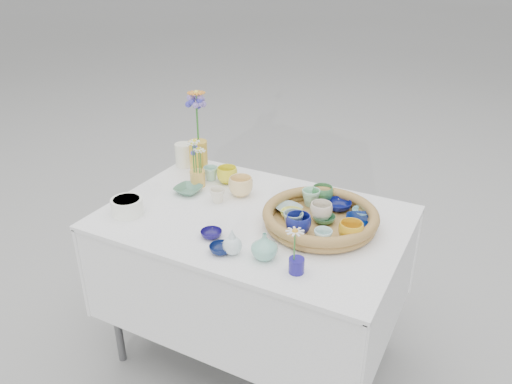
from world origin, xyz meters
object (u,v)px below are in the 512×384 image
at_px(wicker_tray, 320,218).
at_px(bud_vase_seafoam, 264,246).
at_px(tall_vase_yellow, 199,157).
at_px(display_table, 254,351).

bearing_deg(wicker_tray, bud_vase_seafoam, -107.36).
xyz_separation_m(bud_vase_seafoam, tall_vase_yellow, (-0.63, 0.53, 0.03)).
xyz_separation_m(wicker_tray, bud_vase_seafoam, (-0.10, -0.31, 0.01)).
height_order(display_table, bud_vase_seafoam, bud_vase_seafoam).
bearing_deg(display_table, tall_vase_yellow, 149.63).
bearing_deg(bud_vase_seafoam, tall_vase_yellow, 140.30).
relative_size(wicker_tray, tall_vase_yellow, 2.76).
bearing_deg(tall_vase_yellow, wicker_tray, -16.36).
bearing_deg(display_table, wicker_tray, 10.12).
bearing_deg(wicker_tray, display_table, -169.88).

